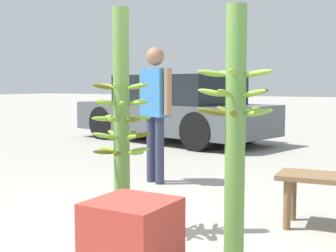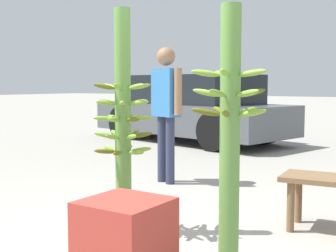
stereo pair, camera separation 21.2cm
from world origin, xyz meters
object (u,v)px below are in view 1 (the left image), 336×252
object	(u,v)px
vendor_person	(155,102)
parked_car	(174,109)
produce_crate	(132,239)
banana_stalk_left	(121,122)
banana_stalk_center	(235,134)

from	to	relation	value
vendor_person	parked_car	bearing A→B (deg)	136.37
parked_car	produce_crate	xyz separation A→B (m)	(3.07, -6.01, -0.41)
banana_stalk_left	produce_crate	size ratio (longest dim) A/B	3.66
banana_stalk_left	vendor_person	xyz separation A→B (m)	(-0.76, 1.73, 0.08)
banana_stalk_left	vendor_person	size ratio (longest dim) A/B	1.10
produce_crate	parked_car	bearing A→B (deg)	117.08
parked_car	banana_stalk_center	bearing A→B (deg)	-134.26
banana_stalk_center	vendor_person	bearing A→B (deg)	132.17
banana_stalk_center	parked_car	world-z (taller)	banana_stalk_center
parked_car	produce_crate	distance (m)	6.76
banana_stalk_left	banana_stalk_center	size ratio (longest dim) A/B	1.06
banana_stalk_center	parked_car	size ratio (longest dim) A/B	0.37
produce_crate	banana_stalk_center	bearing A→B (deg)	40.97
banana_stalk_left	banana_stalk_center	distance (m)	1.05
banana_stalk_left	banana_stalk_center	xyz separation A→B (m)	(1.03, -0.24, -0.02)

